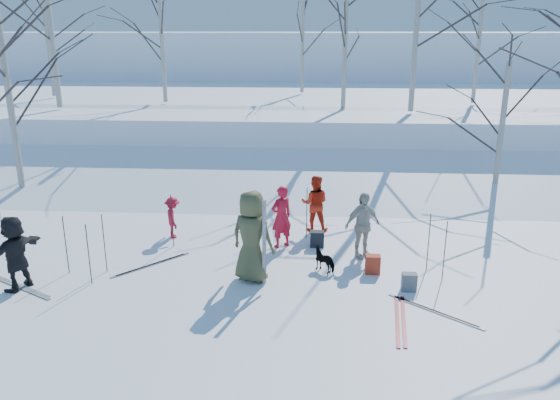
# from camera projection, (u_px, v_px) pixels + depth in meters

# --- Properties ---
(ground) EXTENTS (120.00, 120.00, 0.00)m
(ground) POSITION_uv_depth(u_px,v_px,m) (276.00, 277.00, 11.87)
(ground) COLOR white
(ground) RESTS_ON ground
(snow_ramp) EXTENTS (70.00, 9.49, 4.12)m
(snow_ramp) POSITION_uv_depth(u_px,v_px,m) (291.00, 184.00, 18.50)
(snow_ramp) COLOR white
(snow_ramp) RESTS_ON ground
(snow_plateau) EXTENTS (70.00, 18.00, 2.20)m
(snow_plateau) POSITION_uv_depth(u_px,v_px,m) (300.00, 115.00, 27.77)
(snow_plateau) COLOR white
(snow_plateau) RESTS_ON ground
(far_hill) EXTENTS (90.00, 30.00, 6.00)m
(far_hill) POSITION_uv_depth(u_px,v_px,m) (307.00, 68.00, 47.48)
(far_hill) COLOR white
(far_hill) RESTS_ON ground
(skier_olive_center) EXTENTS (1.15, 0.97, 1.99)m
(skier_olive_center) POSITION_uv_depth(u_px,v_px,m) (252.00, 236.00, 11.48)
(skier_olive_center) COLOR #434529
(skier_olive_center) RESTS_ON ground
(skier_red_north) EXTENTS (0.68, 0.64, 1.56)m
(skier_red_north) POSITION_uv_depth(u_px,v_px,m) (281.00, 217.00, 13.34)
(skier_red_north) COLOR red
(skier_red_north) RESTS_ON ground
(skier_redor_behind) EXTENTS (0.76, 0.61, 1.51)m
(skier_redor_behind) POSITION_uv_depth(u_px,v_px,m) (315.00, 203.00, 14.45)
(skier_redor_behind) COLOR red
(skier_redor_behind) RESTS_ON ground
(skier_red_seated) EXTENTS (0.62, 0.79, 1.08)m
(skier_red_seated) POSITION_uv_depth(u_px,v_px,m) (173.00, 217.00, 14.03)
(skier_red_seated) COLOR red
(skier_red_seated) RESTS_ON ground
(skier_cream_east) EXTENTS (1.00, 0.78, 1.58)m
(skier_cream_east) POSITION_uv_depth(u_px,v_px,m) (362.00, 225.00, 12.74)
(skier_cream_east) COLOR beige
(skier_cream_east) RESTS_ON ground
(skier_grey_west) EXTENTS (0.99, 1.54, 1.59)m
(skier_grey_west) POSITION_uv_depth(u_px,v_px,m) (15.00, 253.00, 11.15)
(skier_grey_west) COLOR black
(skier_grey_west) RESTS_ON ground
(dog) EXTENTS (0.65, 0.60, 0.52)m
(dog) POSITION_uv_depth(u_px,v_px,m) (325.00, 259.00, 12.16)
(dog) COLOR black
(dog) RESTS_ON ground
(upright_ski_left) EXTENTS (0.10, 0.17, 1.90)m
(upright_ski_left) POSITION_uv_depth(u_px,v_px,m) (264.00, 243.00, 11.24)
(upright_ski_left) COLOR silver
(upright_ski_left) RESTS_ON ground
(upright_ski_right) EXTENTS (0.11, 0.23, 1.89)m
(upright_ski_right) POSITION_uv_depth(u_px,v_px,m) (264.00, 243.00, 11.26)
(upright_ski_right) COLOR silver
(upright_ski_right) RESTS_ON ground
(ski_pair_a) EXTENTS (1.81, 2.07, 0.02)m
(ski_pair_a) POSITION_uv_depth(u_px,v_px,m) (21.00, 287.00, 11.40)
(ski_pair_a) COLOR silver
(ski_pair_a) RESTS_ON ground
(ski_pair_b) EXTENTS (0.64, 1.95, 0.02)m
(ski_pair_b) POSITION_uv_depth(u_px,v_px,m) (401.00, 320.00, 10.09)
(ski_pair_b) COLOR maroon
(ski_pair_b) RESTS_ON ground
(ski_pair_c) EXTENTS (2.09, 2.10, 0.02)m
(ski_pair_c) POSITION_uv_depth(u_px,v_px,m) (151.00, 265.00, 12.48)
(ski_pair_c) COLOR silver
(ski_pair_c) RESTS_ON ground
(ski_pair_d) EXTENTS (2.06, 2.10, 0.02)m
(ski_pair_d) POSITION_uv_depth(u_px,v_px,m) (434.00, 311.00, 10.42)
(ski_pair_d) COLOR silver
(ski_pair_d) RESTS_ON ground
(ski_pole_a) EXTENTS (0.02, 0.02, 1.34)m
(ski_pole_a) POSITION_uv_depth(u_px,v_px,m) (307.00, 213.00, 13.97)
(ski_pole_a) COLOR black
(ski_pole_a) RESTS_ON ground
(ski_pole_b) EXTENTS (0.02, 0.02, 1.34)m
(ski_pole_b) POSITION_uv_depth(u_px,v_px,m) (89.00, 254.00, 11.38)
(ski_pole_b) COLOR black
(ski_pole_b) RESTS_ON ground
(ski_pole_c) EXTENTS (0.02, 0.02, 1.34)m
(ski_pole_c) POSITION_uv_depth(u_px,v_px,m) (172.00, 221.00, 13.38)
(ski_pole_c) COLOR black
(ski_pole_c) RESTS_ON ground
(ski_pole_d) EXTENTS (0.02, 0.02, 1.34)m
(ski_pole_d) POSITION_uv_depth(u_px,v_px,m) (104.00, 243.00, 11.97)
(ski_pole_d) COLOR black
(ski_pole_d) RESTS_ON ground
(ski_pole_e) EXTENTS (0.02, 0.02, 1.34)m
(ski_pole_e) POSITION_uv_depth(u_px,v_px,m) (66.00, 245.00, 11.89)
(ski_pole_e) COLOR black
(ski_pole_e) RESTS_ON ground
(ski_pole_f) EXTENTS (0.02, 0.02, 1.34)m
(ski_pole_f) POSITION_uv_depth(u_px,v_px,m) (429.00, 242.00, 12.03)
(ski_pole_f) COLOR black
(ski_pole_f) RESTS_ON ground
(ski_pole_g) EXTENTS (0.02, 0.02, 1.34)m
(ski_pole_g) POSITION_uv_depth(u_px,v_px,m) (445.00, 251.00, 11.55)
(ski_pole_g) COLOR black
(ski_pole_g) RESTS_ON ground
(backpack_red) EXTENTS (0.32, 0.22, 0.42)m
(backpack_red) POSITION_uv_depth(u_px,v_px,m) (373.00, 264.00, 12.02)
(backpack_red) COLOR #A52D19
(backpack_red) RESTS_ON ground
(backpack_grey) EXTENTS (0.30, 0.20, 0.38)m
(backpack_grey) POSITION_uv_depth(u_px,v_px,m) (409.00, 282.00, 11.22)
(backpack_grey) COLOR #595A60
(backpack_grey) RESTS_ON ground
(backpack_dark) EXTENTS (0.34, 0.24, 0.40)m
(backpack_dark) POSITION_uv_depth(u_px,v_px,m) (317.00, 239.00, 13.51)
(backpack_dark) COLOR black
(backpack_dark) RESTS_ON ground
(birch_plateau_a) EXTENTS (4.13, 4.13, 5.04)m
(birch_plateau_a) POSITION_uv_depth(u_px,v_px,m) (303.00, 39.00, 26.39)
(birch_plateau_a) COLOR silver
(birch_plateau_a) RESTS_ON snow_plateau
(birch_plateau_b) EXTENTS (5.26, 5.26, 6.66)m
(birch_plateau_b) POSITION_uv_depth(u_px,v_px,m) (417.00, 19.00, 19.78)
(birch_plateau_b) COLOR silver
(birch_plateau_b) RESTS_ON snow_plateau
(birch_plateau_c) EXTENTS (5.71, 5.71, 7.30)m
(birch_plateau_c) POSITION_uv_depth(u_px,v_px,m) (49.00, 11.00, 20.78)
(birch_plateau_c) COLOR silver
(birch_plateau_c) RESTS_ON snow_plateau
(birch_plateau_d) EXTENTS (3.65, 3.65, 4.36)m
(birch_plateau_d) POSITION_uv_depth(u_px,v_px,m) (478.00, 50.00, 22.55)
(birch_plateau_d) COLOR silver
(birch_plateau_d) RESTS_ON snow_plateau
(birch_plateau_e) EXTENTS (3.87, 3.87, 4.67)m
(birch_plateau_e) POSITION_uv_depth(u_px,v_px,m) (162.00, 46.00, 22.81)
(birch_plateau_e) COLOR silver
(birch_plateau_e) RESTS_ON snow_plateau
(birch_plateau_f) EXTENTS (4.22, 4.22, 5.17)m
(birch_plateau_f) POSITION_uv_depth(u_px,v_px,m) (48.00, 39.00, 24.82)
(birch_plateau_f) COLOR silver
(birch_plateau_f) RESTS_ON snow_plateau
(birch_plateau_i) EXTENTS (4.12, 4.12, 5.03)m
(birch_plateau_i) POSITION_uv_depth(u_px,v_px,m) (345.00, 42.00, 21.05)
(birch_plateau_i) COLOR silver
(birch_plateau_i) RESTS_ON snow_plateau
(birch_edge_d) EXTENTS (5.06, 5.06, 6.36)m
(birch_edge_d) POSITION_uv_depth(u_px,v_px,m) (9.00, 98.00, 16.55)
(birch_edge_d) COLOR silver
(birch_edge_d) RESTS_ON ground
(birch_edge_e) EXTENTS (3.61, 3.61, 4.30)m
(birch_edge_e) POSITION_uv_depth(u_px,v_px,m) (501.00, 133.00, 16.62)
(birch_edge_e) COLOR silver
(birch_edge_e) RESTS_ON ground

